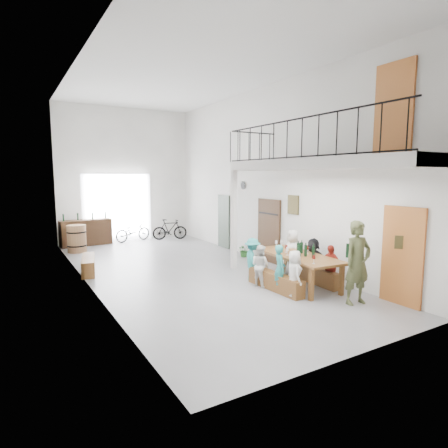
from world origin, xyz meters
TOP-DOWN VIEW (x-y plane):
  - floor at (0.00, 0.00)m, footprint 12.00×12.00m
  - room_walls at (0.00, 0.00)m, footprint 12.00×12.00m
  - gateway_portal at (-0.40, 5.94)m, footprint 2.80×0.08m
  - right_wall_decor at (2.70, -1.87)m, footprint 0.07×8.28m
  - balcony at (1.98, -3.13)m, footprint 1.52×5.62m
  - tasting_table at (1.76, -2.72)m, footprint 1.24×2.60m
  - bench_inner at (1.04, -2.74)m, footprint 0.32×1.79m
  - bench_wall at (2.28, -2.69)m, footprint 0.33×1.82m
  - tableware at (1.79, -2.71)m, footprint 0.75×1.98m
  - side_bench at (-2.50, 1.26)m, footprint 0.65×1.59m
  - oak_barrel at (-2.29, 4.42)m, footprint 0.67×0.67m
  - serving_counter at (-1.75, 5.65)m, footprint 1.97×0.74m
  - counter_bottles at (-1.75, 5.65)m, footprint 1.67×0.30m
  - guest_left_a at (1.07, -3.38)m, footprint 0.51×0.61m
  - guest_left_b at (1.02, -2.94)m, footprint 0.41×0.49m
  - guest_left_c at (0.93, -2.29)m, footprint 0.48×0.57m
  - guest_left_d at (1.00, -1.85)m, footprint 0.65×0.84m
  - guest_right_a at (2.29, -3.29)m, footprint 0.34×0.66m
  - guest_right_b at (2.34, -2.65)m, footprint 0.62×1.11m
  - guest_right_c at (2.29, -1.92)m, footprint 0.57×0.71m
  - host_standing at (1.94, -4.39)m, footprint 0.70×0.49m
  - potted_plant at (2.45, 0.71)m, footprint 0.45×0.40m
  - bicycle_near at (0.11, 5.60)m, footprint 1.69×0.96m
  - bicycle_far at (1.60, 5.20)m, footprint 1.52×0.75m

SIDE VIEW (x-z plane):
  - floor at x=0.00m, z-range 0.00..0.00m
  - bench_inner at x=1.04m, z-range 0.00..0.41m
  - bench_wall at x=2.28m, z-range 0.00..0.42m
  - side_bench at x=-2.50m, z-range 0.00..0.44m
  - potted_plant at x=2.45m, z-range 0.00..0.47m
  - bicycle_near at x=0.11m, z-range 0.00..0.84m
  - bicycle_far at x=1.60m, z-range 0.00..0.88m
  - oak_barrel at x=-2.29m, z-range 0.00..0.98m
  - serving_counter at x=-1.75m, z-range 0.00..1.01m
  - guest_left_c at x=0.93m, z-range 0.00..1.04m
  - guest_right_a at x=2.29m, z-range 0.00..1.07m
  - guest_left_a at x=1.07m, z-range 0.00..1.07m
  - guest_left_b at x=1.02m, z-range 0.00..1.14m
  - guest_right_b at x=2.34m, z-range 0.00..1.14m
  - guest_left_d at x=1.00m, z-range 0.00..1.14m
  - guest_right_c at x=2.29m, z-range 0.00..1.27m
  - tasting_table at x=1.76m, z-range 0.31..1.10m
  - host_standing at x=1.94m, z-range 0.00..1.79m
  - tableware at x=1.79m, z-range 0.76..1.11m
  - counter_bottles at x=-1.75m, z-range 1.01..1.29m
  - gateway_portal at x=-0.40m, z-range 0.00..2.80m
  - right_wall_decor at x=2.70m, z-range -0.80..4.28m
  - balcony at x=1.98m, z-range 0.97..4.96m
  - room_walls at x=0.00m, z-range -2.45..9.55m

